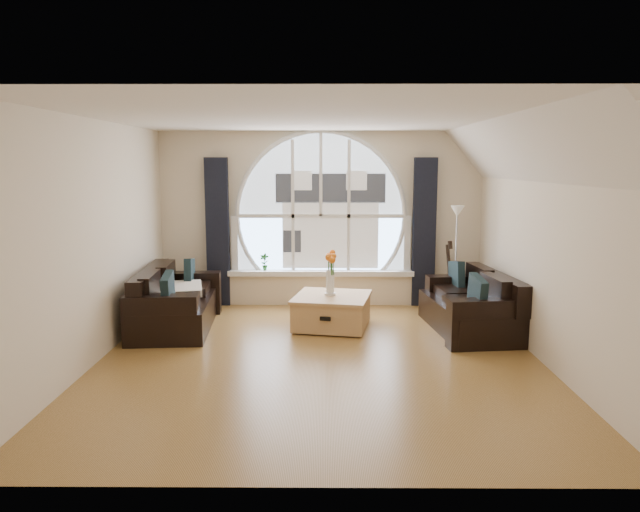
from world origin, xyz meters
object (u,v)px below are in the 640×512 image
at_px(coffee_chest, 332,310).
at_px(floor_lamp, 456,260).
at_px(potted_plant, 264,262).
at_px(sofa_right, 469,302).
at_px(sofa_left, 177,299).
at_px(guitar, 448,274).
at_px(vase_flowers, 330,267).

relative_size(coffee_chest, floor_lamp, 0.61).
xyz_separation_m(floor_lamp, potted_plant, (-2.88, 0.50, -0.12)).
bearing_deg(sofa_right, coffee_chest, 168.10).
xyz_separation_m(sofa_left, floor_lamp, (3.94, 0.87, 0.40)).
relative_size(sofa_right, guitar, 1.66).
xyz_separation_m(vase_flowers, guitar, (1.81, 1.05, -0.30)).
xyz_separation_m(coffee_chest, potted_plant, (-1.04, 1.31, 0.44)).
xyz_separation_m(vase_flowers, potted_plant, (-1.02, 1.28, -0.15)).
distance_m(floor_lamp, guitar, 0.38).
xyz_separation_m(floor_lamp, guitar, (-0.06, 0.27, -0.27)).
relative_size(sofa_right, vase_flowers, 2.52).
height_order(sofa_left, sofa_right, sofa_left).
bearing_deg(vase_flowers, potted_plant, 128.57).
xyz_separation_m(sofa_left, sofa_right, (3.92, -0.12, 0.00)).
bearing_deg(potted_plant, sofa_left, -127.80).
height_order(sofa_right, floor_lamp, floor_lamp).
height_order(coffee_chest, vase_flowers, vase_flowers).
distance_m(coffee_chest, potted_plant, 1.73).
bearing_deg(guitar, coffee_chest, -166.79).
height_order(sofa_right, potted_plant, potted_plant).
height_order(sofa_left, vase_flowers, vase_flowers).
xyz_separation_m(coffee_chest, vase_flowers, (-0.02, 0.04, 0.59)).
bearing_deg(sofa_left, floor_lamp, 8.18).
bearing_deg(guitar, potted_plant, 157.28).
distance_m(sofa_left, vase_flowers, 2.12).
relative_size(sofa_right, potted_plant, 6.59).
height_order(sofa_right, guitar, guitar).
bearing_deg(floor_lamp, sofa_right, -91.19).
bearing_deg(guitar, sofa_right, -106.52).
relative_size(sofa_left, guitar, 1.71).
distance_m(sofa_right, potted_plant, 3.24).
height_order(vase_flowers, guitar, vase_flowers).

